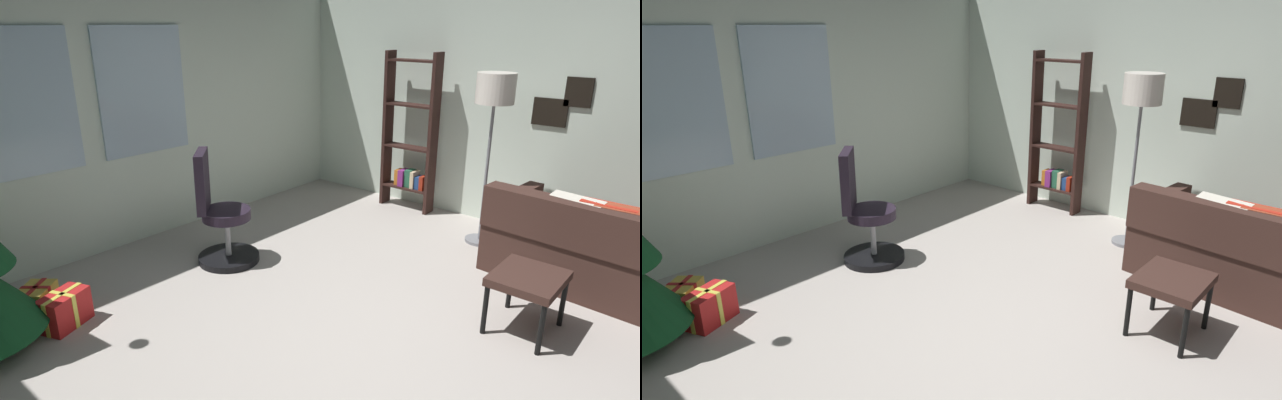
% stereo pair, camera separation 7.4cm
% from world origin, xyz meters
% --- Properties ---
extents(ground_plane, '(5.52, 5.96, 0.10)m').
position_xyz_m(ground_plane, '(0.00, 0.00, -0.05)').
color(ground_plane, '#B6ACA4').
extents(wall_back_with_windows, '(5.52, 0.12, 2.69)m').
position_xyz_m(wall_back_with_windows, '(-0.02, 3.03, 1.35)').
color(wall_back_with_windows, silver).
rests_on(wall_back_with_windows, ground_plane).
extents(wall_right_with_frames, '(0.12, 5.96, 2.69)m').
position_xyz_m(wall_right_with_frames, '(2.81, -0.00, 1.34)').
color(wall_right_with_frames, silver).
rests_on(wall_right_with_frames, ground_plane).
extents(couch, '(1.60, 1.97, 0.81)m').
position_xyz_m(couch, '(2.01, -0.96, 0.29)').
color(couch, '#3B241E').
rests_on(couch, ground_plane).
extents(footstool, '(0.52, 0.45, 0.44)m').
position_xyz_m(footstool, '(0.85, -0.58, 0.38)').
color(footstool, '#3B241E').
rests_on(footstool, ground_plane).
extents(gift_box_red, '(0.39, 0.31, 0.27)m').
position_xyz_m(gift_box_red, '(-1.27, 1.97, 0.13)').
color(gift_box_red, red).
rests_on(gift_box_red, ground_plane).
extents(gift_box_gold, '(0.34, 0.34, 0.24)m').
position_xyz_m(gift_box_gold, '(-1.34, 2.26, 0.12)').
color(gift_box_gold, gold).
rests_on(gift_box_gold, ground_plane).
extents(office_chair, '(0.59, 0.58, 1.05)m').
position_xyz_m(office_chair, '(0.16, 1.95, 0.41)').
color(office_chair, black).
rests_on(office_chair, ground_plane).
extents(bookshelf, '(0.18, 0.64, 1.81)m').
position_xyz_m(bookshelf, '(2.54, 1.43, 0.80)').
color(bookshelf, black).
rests_on(bookshelf, ground_plane).
extents(floor_lamp, '(0.35, 0.35, 1.67)m').
position_xyz_m(floor_lamp, '(2.14, 0.33, 1.41)').
color(floor_lamp, slate).
rests_on(floor_lamp, ground_plane).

